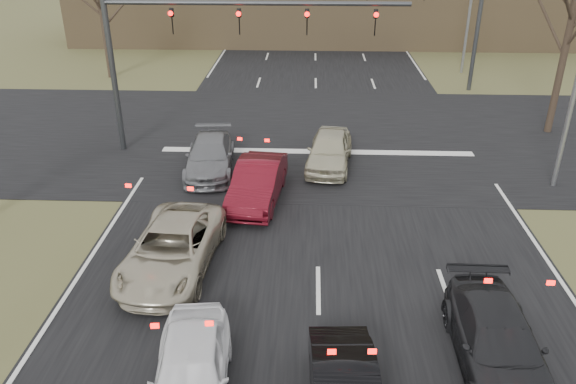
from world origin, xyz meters
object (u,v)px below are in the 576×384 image
car_white_sedan (191,372)px  car_red_ahead (258,182)px  mast_arm_near (188,32)px  car_charcoal_sedan (497,342)px  building (341,5)px  car_silver_ahead (329,150)px  mast_arm_far (430,0)px  car_silver_suv (172,248)px  car_grey_ahead (210,156)px

car_white_sedan → car_red_ahead: size_ratio=0.92×
mast_arm_near → car_charcoal_sedan: bearing=-54.0°
building → car_white_sedan: bearing=-96.9°
mast_arm_near → car_charcoal_sedan: 16.30m
car_charcoal_sedan → car_silver_ahead: size_ratio=1.09×
car_red_ahead → mast_arm_far: bearing=66.5°
mast_arm_near → car_white_sedan: bearing=-79.8°
mast_arm_far → car_charcoal_sedan: 23.21m
mast_arm_far → car_silver_suv: mast_arm_far is taller
car_red_ahead → car_grey_ahead: bearing=136.3°
car_silver_suv → building: bearing=83.6°
car_white_sedan → car_silver_ahead: car_silver_ahead is taller
mast_arm_near → car_grey_ahead: size_ratio=2.70×
mast_arm_far → car_red_ahead: size_ratio=2.53×
car_silver_suv → car_white_sedan: (1.50, -4.80, -0.00)m
car_charcoal_sedan → car_silver_ahead: (-3.50, 11.19, 0.05)m
mast_arm_near → car_silver_suv: (1.02, -9.10, -4.38)m
mast_arm_far → car_silver_suv: size_ratio=2.25×
building → mast_arm_far: (4.18, -15.00, 2.35)m
car_charcoal_sedan → car_grey_ahead: size_ratio=1.01×
car_grey_ahead → car_silver_ahead: 4.82m
mast_arm_far → car_grey_ahead: mast_arm_far is taller
car_red_ahead → building: bearing=88.1°
car_silver_suv → car_grey_ahead: 6.95m
mast_arm_near → car_red_ahead: bearing=-56.6°
mast_arm_far → car_white_sedan: bearing=-110.4°
car_silver_suv → car_red_ahead: car_red_ahead is taller
car_silver_suv → car_grey_ahead: car_silver_suv is taller
car_silver_suv → car_charcoal_sedan: 8.96m
car_silver_ahead → car_white_sedan: bearing=-97.7°
car_charcoal_sedan → car_red_ahead: bearing=128.6°
mast_arm_far → car_silver_suv: 22.18m
car_silver_suv → car_grey_ahead: size_ratio=1.10×
car_charcoal_sedan → car_grey_ahead: 13.39m
car_silver_suv → car_white_sedan: 5.03m
building → mast_arm_near: bearing=-106.1°
car_grey_ahead → car_red_ahead: (2.13, -2.52, 0.07)m
car_silver_ahead → building: bearing=93.6°
building → car_white_sedan: size_ratio=10.50×
building → car_grey_ahead: 27.95m
car_red_ahead → mast_arm_near: bearing=129.5°
building → car_white_sedan: (-4.72, -38.91, -1.98)m
car_grey_ahead → car_red_ahead: 3.31m
mast_arm_near → car_grey_ahead: 5.01m
mast_arm_far → car_charcoal_sedan: size_ratio=2.45×
mast_arm_near → car_silver_ahead: 7.35m
car_silver_ahead → mast_arm_far: bearing=70.6°
building → car_silver_ahead: size_ratio=10.14×
car_white_sedan → car_silver_suv: bearing=101.1°
car_white_sedan → mast_arm_far: bearing=63.4°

